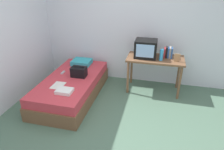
{
  "coord_description": "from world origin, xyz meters",
  "views": [
    {
      "loc": [
        0.72,
        -2.46,
        2.27
      ],
      "look_at": [
        -0.13,
        0.98,
        0.54
      ],
      "focal_mm": 32.37,
      "sensor_mm": 36.0,
      "label": 1
    }
  ],
  "objects_px": {
    "book_row": "(168,53)",
    "magazine": "(58,85)",
    "water_bottle": "(161,55)",
    "remote_dark": "(69,92)",
    "pillow": "(82,62)",
    "desk": "(155,62)",
    "handbag": "(79,72)",
    "tv": "(146,49)",
    "folded_towel": "(64,91)",
    "picture_frame": "(177,58)",
    "remote_silver": "(63,72)",
    "bed": "(72,87)"
  },
  "relations": [
    {
      "from": "water_bottle",
      "to": "pillow",
      "type": "distance_m",
      "value": 1.81
    },
    {
      "from": "desk",
      "to": "remote_silver",
      "type": "height_order",
      "value": "desk"
    },
    {
      "from": "tv",
      "to": "book_row",
      "type": "distance_m",
      "value": 0.47
    },
    {
      "from": "desk",
      "to": "book_row",
      "type": "height_order",
      "value": "book_row"
    },
    {
      "from": "bed",
      "to": "magazine",
      "type": "relative_size",
      "value": 6.9
    },
    {
      "from": "remote_dark",
      "to": "magazine",
      "type": "bearing_deg",
      "value": 148.86
    },
    {
      "from": "tv",
      "to": "desk",
      "type": "bearing_deg",
      "value": -1.05
    },
    {
      "from": "handbag",
      "to": "folded_towel",
      "type": "relative_size",
      "value": 1.07
    },
    {
      "from": "desk",
      "to": "remote_dark",
      "type": "relative_size",
      "value": 7.44
    },
    {
      "from": "folded_towel",
      "to": "book_row",
      "type": "bearing_deg",
      "value": 37.44
    },
    {
      "from": "book_row",
      "to": "magazine",
      "type": "bearing_deg",
      "value": -150.19
    },
    {
      "from": "remote_silver",
      "to": "book_row",
      "type": "bearing_deg",
      "value": 15.64
    },
    {
      "from": "water_bottle",
      "to": "book_row",
      "type": "bearing_deg",
      "value": 55.55
    },
    {
      "from": "pillow",
      "to": "magazine",
      "type": "xyz_separation_m",
      "value": [
        -0.05,
        -1.07,
        -0.05
      ]
    },
    {
      "from": "pillow",
      "to": "magazine",
      "type": "relative_size",
      "value": 1.46
    },
    {
      "from": "water_bottle",
      "to": "remote_silver",
      "type": "xyz_separation_m",
      "value": [
        -1.97,
        -0.39,
        -0.43
      ]
    },
    {
      "from": "bed",
      "to": "handbag",
      "type": "bearing_deg",
      "value": 33.27
    },
    {
      "from": "desk",
      "to": "picture_frame",
      "type": "distance_m",
      "value": 0.46
    },
    {
      "from": "desk",
      "to": "bed",
      "type": "bearing_deg",
      "value": -157.57
    },
    {
      "from": "picture_frame",
      "to": "remote_dark",
      "type": "distance_m",
      "value": 2.16
    },
    {
      "from": "book_row",
      "to": "tv",
      "type": "bearing_deg",
      "value": -170.67
    },
    {
      "from": "desk",
      "to": "book_row",
      "type": "relative_size",
      "value": 5.15
    },
    {
      "from": "water_bottle",
      "to": "folded_towel",
      "type": "xyz_separation_m",
      "value": [
        -1.59,
        -1.12,
        -0.41
      ]
    },
    {
      "from": "tv",
      "to": "handbag",
      "type": "relative_size",
      "value": 1.47
    },
    {
      "from": "water_bottle",
      "to": "magazine",
      "type": "xyz_separation_m",
      "value": [
        -1.82,
        -0.92,
        -0.44
      ]
    },
    {
      "from": "water_bottle",
      "to": "remote_silver",
      "type": "height_order",
      "value": "water_bottle"
    },
    {
      "from": "picture_frame",
      "to": "handbag",
      "type": "height_order",
      "value": "picture_frame"
    },
    {
      "from": "water_bottle",
      "to": "pillow",
      "type": "xyz_separation_m",
      "value": [
        -1.76,
        0.15,
        -0.39
      ]
    },
    {
      "from": "bed",
      "to": "magazine",
      "type": "distance_m",
      "value": 0.45
    },
    {
      "from": "pillow",
      "to": "handbag",
      "type": "distance_m",
      "value": 0.63
    },
    {
      "from": "bed",
      "to": "pillow",
      "type": "xyz_separation_m",
      "value": [
        -0.04,
        0.69,
        0.28
      ]
    },
    {
      "from": "bed",
      "to": "magazine",
      "type": "bearing_deg",
      "value": -104.33
    },
    {
      "from": "water_bottle",
      "to": "remote_dark",
      "type": "relative_size",
      "value": 1.47
    },
    {
      "from": "water_bottle",
      "to": "handbag",
      "type": "distance_m",
      "value": 1.68
    },
    {
      "from": "tv",
      "to": "folded_towel",
      "type": "height_order",
      "value": "tv"
    },
    {
      "from": "desk",
      "to": "handbag",
      "type": "relative_size",
      "value": 3.87
    },
    {
      "from": "water_bottle",
      "to": "magazine",
      "type": "height_order",
      "value": "water_bottle"
    },
    {
      "from": "pillow",
      "to": "remote_silver",
      "type": "xyz_separation_m",
      "value": [
        -0.21,
        -0.54,
        -0.04
      ]
    },
    {
      "from": "bed",
      "to": "pillow",
      "type": "relative_size",
      "value": 4.74
    },
    {
      "from": "book_row",
      "to": "magazine",
      "type": "height_order",
      "value": "book_row"
    },
    {
      "from": "water_bottle",
      "to": "remote_dark",
      "type": "height_order",
      "value": "water_bottle"
    },
    {
      "from": "remote_silver",
      "to": "water_bottle",
      "type": "bearing_deg",
      "value": 11.26
    },
    {
      "from": "tv",
      "to": "folded_towel",
      "type": "relative_size",
      "value": 1.57
    },
    {
      "from": "desk",
      "to": "book_row",
      "type": "bearing_deg",
      "value": 17.94
    },
    {
      "from": "bed",
      "to": "pillow",
      "type": "distance_m",
      "value": 0.75
    },
    {
      "from": "picture_frame",
      "to": "remote_silver",
      "type": "xyz_separation_m",
      "value": [
        -2.28,
        -0.4,
        -0.39
      ]
    },
    {
      "from": "book_row",
      "to": "remote_dark",
      "type": "bearing_deg",
      "value": -141.18
    },
    {
      "from": "magazine",
      "to": "water_bottle",
      "type": "bearing_deg",
      "value": 26.88
    },
    {
      "from": "bed",
      "to": "book_row",
      "type": "relative_size",
      "value": 8.89
    },
    {
      "from": "handbag",
      "to": "magazine",
      "type": "bearing_deg",
      "value": -116.73
    }
  ]
}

